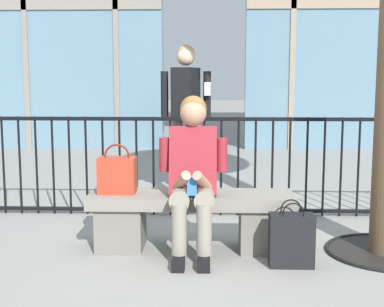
# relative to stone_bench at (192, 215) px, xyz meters

# --- Properties ---
(ground_plane) EXTENTS (60.00, 60.00, 0.00)m
(ground_plane) POSITION_rel_stone_bench_xyz_m (0.00, 0.00, -0.27)
(ground_plane) COLOR gray
(stone_bench) EXTENTS (1.60, 0.44, 0.45)m
(stone_bench) POSITION_rel_stone_bench_xyz_m (0.00, 0.00, 0.00)
(stone_bench) COLOR gray
(stone_bench) RESTS_ON ground
(seated_person_with_phone) EXTENTS (0.52, 0.66, 1.21)m
(seated_person_with_phone) POSITION_rel_stone_bench_xyz_m (0.01, -0.13, 0.38)
(seated_person_with_phone) COLOR gray
(seated_person_with_phone) RESTS_ON ground
(handbag_on_bench) EXTENTS (0.29, 0.19, 0.39)m
(handbag_on_bench) POSITION_rel_stone_bench_xyz_m (-0.58, -0.01, 0.33)
(handbag_on_bench) COLOR #B23823
(handbag_on_bench) RESTS_ON stone_bench
(shopping_bag) EXTENTS (0.32, 0.16, 0.48)m
(shopping_bag) POSITION_rel_stone_bench_xyz_m (0.73, -0.37, -0.07)
(shopping_bag) COLOR black
(shopping_bag) RESTS_ON ground
(bystander_at_railing) EXTENTS (0.55, 0.43, 1.71)m
(bystander_at_railing) POSITION_rel_stone_bench_xyz_m (-0.13, 1.84, 0.73)
(bystander_at_railing) COLOR #6B6051
(bystander_at_railing) RESTS_ON ground
(plaza_railing) EXTENTS (9.16, 0.04, 0.97)m
(plaza_railing) POSITION_rel_stone_bench_xyz_m (0.00, 1.08, 0.22)
(plaza_railing) COLOR black
(plaza_railing) RESTS_ON ground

